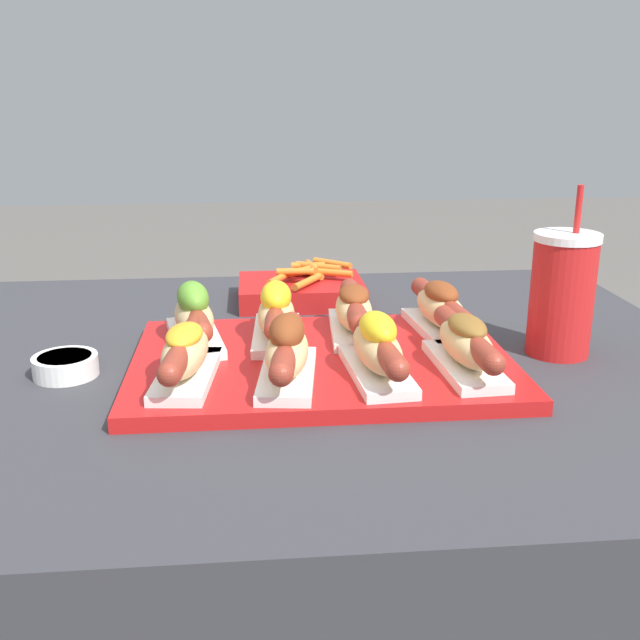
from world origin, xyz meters
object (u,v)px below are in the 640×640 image
Objects in this scene: hot_dog_2 at (377,347)px; hot_dog_6 at (354,310)px; hot_dog_4 at (194,316)px; hot_dog_5 at (276,314)px; sauce_bowl at (65,365)px; hot_dog_3 at (466,344)px; hot_dog_7 at (440,308)px; hot_dog_0 at (185,353)px; serving_tray at (322,362)px; drink_cup at (562,294)px; fries_basket at (302,290)px; hot_dog_1 at (287,351)px.

hot_dog_2 reaches higher than hot_dog_6.
hot_dog_5 is (0.11, 0.00, -0.00)m from hot_dog_4.
hot_dog_2 reaches higher than sauce_bowl.
hot_dog_2 reaches higher than hot_dog_3.
hot_dog_7 is at bearing 87.78° from hot_dog_3.
hot_dog_0 is at bearing 179.89° from hot_dog_3.
drink_cup is (0.31, 0.03, 0.07)m from serving_tray.
fries_basket is (0.16, 0.37, -0.03)m from hot_dog_0.
drink_cup reaches higher than serving_tray.
hot_dog_6 is at bearing 168.72° from drink_cup.
hot_dog_6 is 2.57× the size of sauce_bowl.
serving_tray is 2.32× the size of hot_dog_3.
hot_dog_1 is 0.18m from hot_dog_4.
hot_dog_6 is (0.10, 0.16, -0.00)m from hot_dog_1.
hot_dog_0 reaches higher than sauce_bowl.
hot_dog_6 is (-0.11, 0.15, -0.00)m from hot_dog_3.
hot_dog_3 is (0.11, 0.01, -0.00)m from hot_dog_2.
hot_dog_4 reaches higher than sauce_bowl.
hot_dog_2 reaches higher than hot_dog_0.
drink_cup is at bearing 11.15° from hot_dog_0.
hot_dog_1 is at bearing -51.33° from hot_dog_4.
drink_cup is 1.10× the size of fries_basket.
hot_dog_1 is at bearing -163.88° from drink_cup.
hot_dog_2 is 0.19m from hot_dog_7.
fries_basket is at bearing 127.03° from hot_dog_7.
hot_dog_6 is (0.05, 0.08, 0.04)m from serving_tray.
hot_dog_1 is 0.90× the size of drink_cup.
hot_dog_2 is 1.00× the size of hot_dog_5.
fries_basket is at bearing 99.04° from hot_dog_2.
hot_dog_7 is 0.49m from sauce_bowl.
hot_dog_1 is 0.99× the size of hot_dog_3.
hot_dog_0 is 0.17m from sauce_bowl.
hot_dog_5 reaches higher than serving_tray.
hot_dog_1 is at bearing -177.27° from hot_dog_3.
hot_dog_5 reaches higher than hot_dog_0.
hot_dog_0 is 0.17m from hot_dog_5.
hot_dog_7 reaches higher than hot_dog_3.
hot_dog_0 is at bearing -168.85° from drink_cup.
hot_dog_4 is 0.29m from fries_basket.
hot_dog_0 is at bearing -25.43° from sauce_bowl.
serving_tray is at bearing 58.53° from hot_dog_1.
hot_dog_2 is at bearing -158.45° from drink_cup.
hot_dog_5 is 0.10m from hot_dog_6.
hot_dog_0 is 0.26m from hot_dog_6.
hot_dog_0 is at bearing -156.52° from hot_dog_7.
sauce_bowl is 0.39× the size of fries_basket.
serving_tray is 0.18m from hot_dog_0.
hot_dog_0 is at bearing -145.34° from hot_dog_6.
drink_cup is (0.15, -0.05, 0.03)m from hot_dog_7.
drink_cup reaches higher than hot_dog_3.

